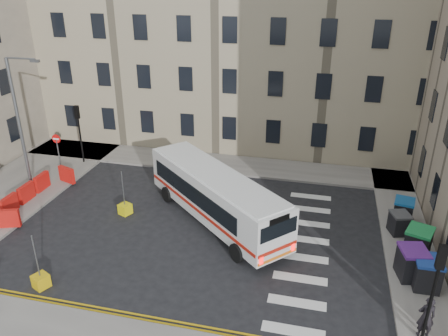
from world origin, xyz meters
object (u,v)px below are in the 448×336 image
at_px(wheelie_bin_a, 427,273).
at_px(bus, 215,194).
at_px(wheelie_bin_e, 403,211).
at_px(pedestrian, 426,317).
at_px(bollard_chevron, 41,281).
at_px(streetlamp, 19,124).
at_px(wheelie_bin_c, 418,242).
at_px(wheelie_bin_b, 412,263).
at_px(wheelie_bin_d, 399,223).
at_px(bollard_yellow, 125,209).

bearing_deg(wheelie_bin_a, bus, 160.68).
relative_size(wheelie_bin_e, pedestrian, 0.75).
xyz_separation_m(bus, bollard_chevron, (-5.89, -7.11, -1.32)).
xyz_separation_m(streetlamp, bus, (12.09, -0.89, -2.72)).
bearing_deg(pedestrian, wheelie_bin_c, -104.34).
bearing_deg(streetlamp, wheelie_bin_c, -4.96).
bearing_deg(bollard_chevron, wheelie_bin_b, 15.50).
bearing_deg(wheelie_bin_e, wheelie_bin_b, -81.54).
bearing_deg(pedestrian, wheelie_bin_d, -98.09).
distance_m(wheelie_bin_b, wheelie_bin_e, 4.95).
bearing_deg(bus, wheelie_bin_d, -42.54).
distance_m(wheelie_bin_c, pedestrian, 5.36).
distance_m(streetlamp, pedestrian, 23.07).
bearing_deg(bollard_yellow, wheelie_bin_b, -9.09).
relative_size(bus, wheelie_bin_b, 6.22).
bearing_deg(bollard_yellow, wheelie_bin_c, -2.15).
bearing_deg(wheelie_bin_d, bollard_chevron, -169.55).
height_order(wheelie_bin_a, bollard_chevron, wheelie_bin_a).
distance_m(wheelie_bin_b, pedestrian, 3.55).
bearing_deg(wheelie_bin_a, bollard_yellow, 168.32).
height_order(pedestrian, bollard_yellow, pedestrian).
bearing_deg(wheelie_bin_e, bollard_chevron, -138.11).
height_order(streetlamp, wheelie_bin_e, streetlamp).
bearing_deg(bollard_chevron, bollard_yellow, 83.38).
bearing_deg(wheelie_bin_b, bus, 152.67).
bearing_deg(wheelie_bin_a, wheelie_bin_e, 91.70).
bearing_deg(wheelie_bin_e, bollard_yellow, -158.69).
bearing_deg(bollard_yellow, wheelie_bin_e, 9.82).
bearing_deg(wheelie_bin_b, wheelie_bin_a, -57.73).
relative_size(streetlamp, wheelie_bin_b, 5.52).
xyz_separation_m(wheelie_bin_b, pedestrian, (-0.03, -3.54, 0.16)).
xyz_separation_m(wheelie_bin_a, wheelie_bin_e, (-0.25, 5.49, -0.06)).
distance_m(bus, bollard_yellow, 5.31).
distance_m(streetlamp, bollard_chevron, 10.90).
bearing_deg(wheelie_bin_a, streetlamp, 168.25).
distance_m(wheelie_bin_b, wheelie_bin_d, 3.66).
height_order(wheelie_bin_a, bollard_yellow, wheelie_bin_a).
height_order(streetlamp, bollard_chevron, streetlamp).
distance_m(wheelie_bin_d, pedestrian, 7.20).
bearing_deg(wheelie_bin_d, wheelie_bin_a, -98.83).
relative_size(wheelie_bin_c, wheelie_bin_d, 1.29).
bearing_deg(wheelie_bin_c, bollard_chevron, -138.17).
height_order(pedestrian, bollard_chevron, pedestrian).
xyz_separation_m(wheelie_bin_e, pedestrian, (-0.29, -8.49, 0.24)).
xyz_separation_m(wheelie_bin_a, bollard_chevron, (-15.99, -3.75, -0.54)).
bearing_deg(wheelie_bin_d, bollard_yellow, 168.24).
distance_m(wheelie_bin_e, bollard_chevron, 18.26).
height_order(bus, wheelie_bin_b, bus).
relative_size(wheelie_bin_e, bollard_chevron, 2.19).
distance_m(wheelie_bin_a, wheelie_bin_d, 4.24).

